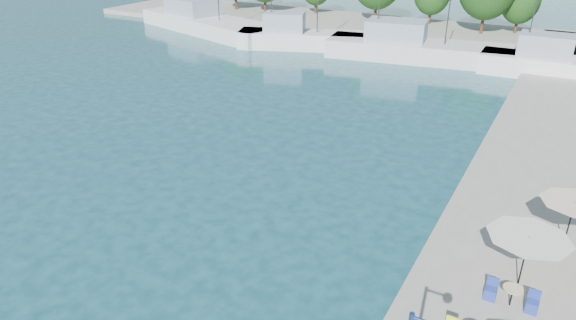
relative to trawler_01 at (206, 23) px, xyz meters
The scene contains 9 objects.
quay_far 25.85m from the trawler_01, 25.28° to the left, with size 90.00×16.00×0.60m, color gray.
trawler_01 is the anchor object (origin of this frame).
trawler_02 14.75m from the trawler_01, ahead, with size 14.72×8.54×10.20m.
trawler_03 27.40m from the trawler_01, ahead, with size 19.88×8.06×10.20m.
trawler_04 40.68m from the trawler_01, ahead, with size 15.17×4.29×10.20m.
tree_07 37.69m from the trawler_01, 23.58° to the left, with size 4.44×4.44×6.58m.
umbrella_white 53.54m from the trawler_01, 39.70° to the right, with size 3.03×3.03×2.18m.
umbrella_cream 52.40m from the trawler_01, 35.77° to the right, with size 2.72×2.72×2.18m.
cafe_table_02 54.29m from the trawler_01, 40.84° to the right, with size 1.82×0.70×0.76m.
Camera 1 is at (9.84, 3.97, 13.31)m, focal length 32.00 mm.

